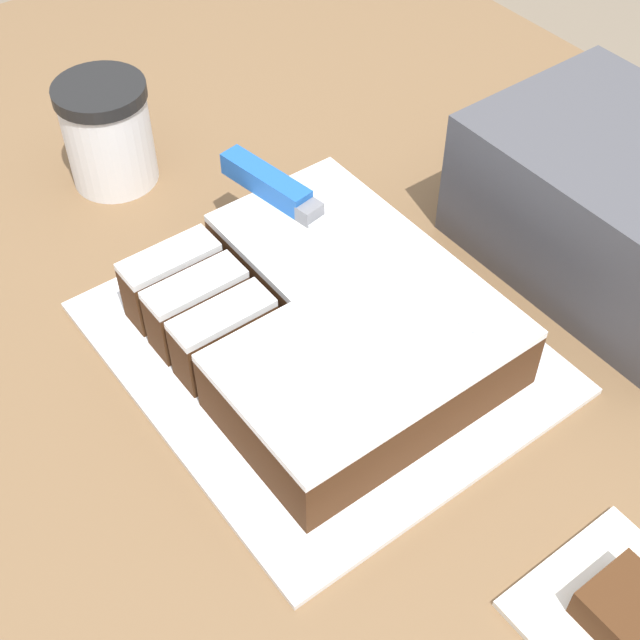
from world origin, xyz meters
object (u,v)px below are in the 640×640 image
object	(u,v)px
coffee_cup	(108,133)
brownie	(630,610)
cake_board	(320,347)
cake	(327,321)
knife	(291,199)
storage_box	(625,209)

from	to	relation	value
coffee_cup	brownie	world-z (taller)	coffee_cup
cake_board	brownie	bearing A→B (deg)	3.00
cake	coffee_cup	xyz separation A→B (m)	(-0.33, -0.03, 0.02)
cake_board	cake	world-z (taller)	cake
cake_board	brownie	distance (m)	0.33
cake_board	knife	xyz separation A→B (m)	(-0.10, 0.05, 0.08)
cake_board	storage_box	distance (m)	0.31
cake_board	knife	size ratio (longest dim) A/B	1.20
coffee_cup	storage_box	distance (m)	0.51
cake	storage_box	distance (m)	0.30
knife	brownie	world-z (taller)	knife
cake_board	brownie	world-z (taller)	brownie
coffee_cup	brownie	bearing A→B (deg)	3.94
cake_board	storage_box	bearing A→B (deg)	74.86
knife	cake	bearing A→B (deg)	-30.35
knife	brownie	bearing A→B (deg)	-13.01
coffee_cup	brownie	size ratio (longest dim) A/B	2.00
coffee_cup	brownie	xyz separation A→B (m)	(0.65, 0.04, -0.04)
storage_box	coffee_cup	bearing A→B (deg)	-141.72
knife	brownie	xyz separation A→B (m)	(0.43, -0.03, -0.06)
cake_board	coffee_cup	world-z (taller)	coffee_cup
cake	coffee_cup	distance (m)	0.33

